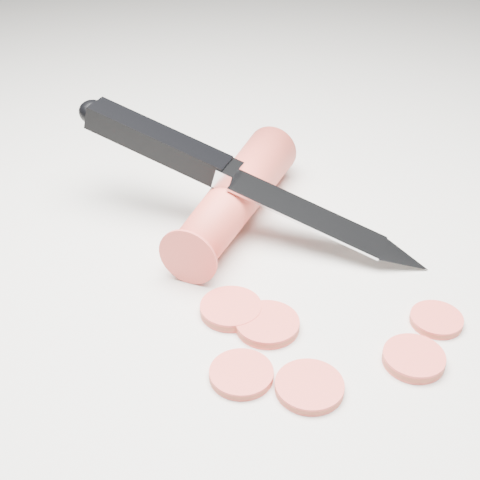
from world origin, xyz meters
name	(u,v)px	position (x,y,z in m)	size (l,w,h in m)	color
ground	(274,279)	(0.00, 0.00, 0.00)	(2.40, 2.40, 0.00)	beige
carrot	(236,197)	(0.01, 0.08, 0.02)	(0.04, 0.04, 0.17)	#E73E31
carrot_slice_0	(309,386)	(-0.03, -0.10, 0.00)	(0.04, 0.04, 0.01)	#E54036
carrot_slice_1	(436,320)	(0.07, -0.09, 0.00)	(0.03, 0.03, 0.01)	#E54036
carrot_slice_2	(414,358)	(0.04, -0.11, 0.00)	(0.04, 0.04, 0.01)	#E54036
carrot_slice_3	(231,309)	(-0.04, -0.02, 0.00)	(0.04, 0.04, 0.01)	#E54036
carrot_slice_4	(241,374)	(-0.06, -0.08, 0.00)	(0.04, 0.04, 0.01)	#E54036
carrot_slice_5	(267,324)	(-0.03, -0.04, 0.00)	(0.04, 0.04, 0.01)	#E54036
kitchen_knife	(248,179)	(0.01, 0.07, 0.04)	(0.22, 0.23, 0.09)	#B5B7BC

